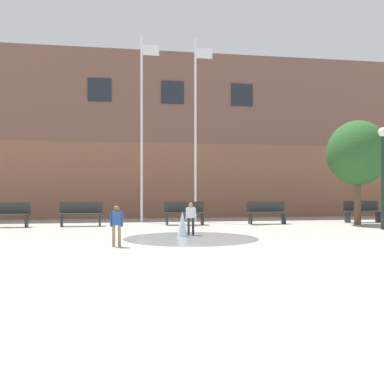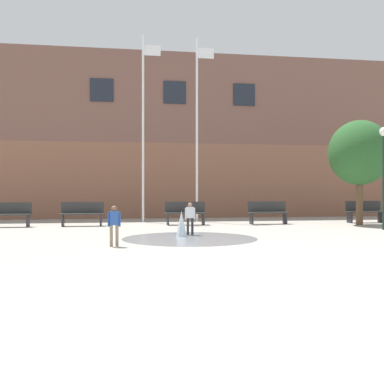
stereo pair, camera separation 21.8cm
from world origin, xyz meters
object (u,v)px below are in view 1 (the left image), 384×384
(park_bench_left_of_flagpoles, at_px, (81,213))
(street_tree_near_building, at_px, (358,153))
(park_bench_far_left, at_px, (7,214))
(child_in_fountain, at_px, (117,223))
(lamp_post_right_lane, at_px, (383,162))
(flagpole_left, at_px, (142,123))
(child_with_pink_shirt, at_px, (191,216))
(park_bench_under_right_flagpole, at_px, (267,212))
(flagpole_right, at_px, (196,124))
(park_bench_near_trashcan, at_px, (362,211))
(park_bench_under_left_flagpole, at_px, (184,213))

(park_bench_left_of_flagpoles, relative_size, street_tree_near_building, 0.39)
(park_bench_far_left, xyz_separation_m, street_tree_near_building, (13.35, -0.96, 2.34))
(child_in_fountain, bearing_deg, lamp_post_right_lane, -162.51)
(park_bench_left_of_flagpoles, xyz_separation_m, flagpole_left, (2.41, 1.80, 3.76))
(lamp_post_right_lane, bearing_deg, park_bench_far_left, 166.57)
(park_bench_left_of_flagpoles, height_order, lamp_post_right_lane, lamp_post_right_lane)
(child_with_pink_shirt, bearing_deg, park_bench_far_left, -66.54)
(park_bench_far_left, relative_size, lamp_post_right_lane, 0.45)
(park_bench_under_right_flagpole, bearing_deg, park_bench_left_of_flagpoles, 179.56)
(park_bench_left_of_flagpoles, distance_m, flagpole_left, 4.81)
(park_bench_left_of_flagpoles, bearing_deg, flagpole_right, 20.80)
(park_bench_far_left, xyz_separation_m, child_with_pink_shirt, (6.18, -4.00, 0.10))
(child_in_fountain, height_order, lamp_post_right_lane, lamp_post_right_lane)
(park_bench_left_of_flagpoles, xyz_separation_m, park_bench_near_trashcan, (11.57, 0.08, 0.00))
(park_bench_left_of_flagpoles, distance_m, park_bench_near_trashcan, 11.57)
(flagpole_left, bearing_deg, park_bench_under_left_flagpole, -49.17)
(park_bench_left_of_flagpoles, distance_m, flagpole_right, 6.31)
(street_tree_near_building, bearing_deg, park_bench_near_trashcan, 52.91)
(flagpole_right, bearing_deg, child_with_pink_shirt, -101.48)
(park_bench_under_left_flagpole, distance_m, lamp_post_right_lane, 7.45)
(park_bench_left_of_flagpoles, xyz_separation_m, street_tree_near_building, (10.71, -1.06, 2.34))
(park_bench_left_of_flagpoles, bearing_deg, park_bench_under_right_flagpole, -0.44)
(park_bench_far_left, distance_m, park_bench_near_trashcan, 14.21)
(child_in_fountain, xyz_separation_m, street_tree_near_building, (9.37, 5.46, 2.24))
(park_bench_under_left_flagpole, height_order, flagpole_right, flagpole_right)
(park_bench_left_of_flagpoles, relative_size, flagpole_right, 0.20)
(child_in_fountain, xyz_separation_m, lamp_post_right_lane, (9.08, 3.31, 1.76))
(flagpole_left, xyz_separation_m, lamp_post_right_lane, (8.01, -5.02, -1.90))
(flagpole_right, bearing_deg, street_tree_near_building, -25.61)
(park_bench_near_trashcan, xyz_separation_m, flagpole_right, (-6.83, 1.72, 3.75))
(park_bench_near_trashcan, xyz_separation_m, flagpole_left, (-9.16, 1.72, 3.76))
(park_bench_far_left, distance_m, flagpole_right, 8.49)
(lamp_post_right_lane, bearing_deg, park_bench_near_trashcan, 70.71)
(child_with_pink_shirt, relative_size, flagpole_left, 0.12)
(child_with_pink_shirt, bearing_deg, lamp_post_right_lane, 153.61)
(park_bench_under_left_flagpole, relative_size, park_bench_under_right_flagpole, 1.00)
(park_bench_near_trashcan, bearing_deg, street_tree_near_building, -127.09)
(park_bench_near_trashcan, height_order, flagpole_right, flagpole_right)
(park_bench_near_trashcan, distance_m, street_tree_near_building, 2.74)
(flagpole_left, bearing_deg, child_with_pink_shirt, -79.09)
(park_bench_under_right_flagpole, relative_size, child_in_fountain, 1.62)
(park_bench_under_left_flagpole, distance_m, flagpole_left, 4.44)
(park_bench_left_of_flagpoles, bearing_deg, park_bench_under_left_flagpole, 0.08)
(park_bench_under_right_flagpole, xyz_separation_m, flagpole_right, (-2.56, 1.86, 3.75))
(flagpole_right, bearing_deg, park_bench_under_right_flagpole, -35.92)
(flagpole_left, bearing_deg, lamp_post_right_lane, -32.06)
(park_bench_under_right_flagpole, relative_size, child_with_pink_shirt, 1.62)
(park_bench_under_left_flagpole, xyz_separation_m, child_in_fountain, (-2.62, -6.53, 0.10))
(park_bench_far_left, relative_size, street_tree_near_building, 0.39)
(park_bench_far_left, xyz_separation_m, park_bench_under_right_flagpole, (9.94, 0.04, 0.00))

